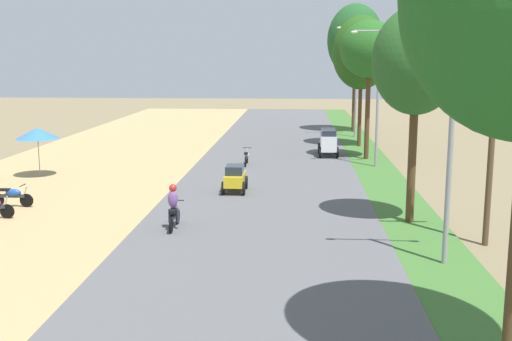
{
  "coord_description": "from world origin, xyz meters",
  "views": [
    {
      "loc": [
        1.33,
        -4.44,
        6.18
      ],
      "look_at": [
        -0.28,
        20.07,
        1.73
      ],
      "focal_mm": 44.12,
      "sensor_mm": 36.0,
      "label": 1
    }
  ],
  "objects_px": {
    "median_tree_second": "(416,62)",
    "median_tree_fourth": "(362,53)",
    "car_hatchback_yellow": "(235,177)",
    "streetlamp_near": "(452,127)",
    "utility_pole_near": "(494,107)",
    "median_tree_third": "(369,50)",
    "parked_motorbike_seventh": "(12,195)",
    "car_van_white": "(328,141)",
    "motorbike_ahead_second": "(174,208)",
    "streetlamp_mid": "(378,88)",
    "motorbike_ahead_third": "(246,156)",
    "streetlamp_far": "(356,74)",
    "median_tree_fifth": "(355,40)",
    "vendor_umbrella": "(37,133)"
  },
  "relations": [
    {
      "from": "median_tree_second",
      "to": "median_tree_fourth",
      "type": "distance_m",
      "value": 20.42
    },
    {
      "from": "car_hatchback_yellow",
      "to": "median_tree_fourth",
      "type": "bearing_deg",
      "value": 65.5
    },
    {
      "from": "median_tree_second",
      "to": "median_tree_fourth",
      "type": "xyz_separation_m",
      "value": [
        0.04,
        20.42,
        0.44
      ]
    },
    {
      "from": "streetlamp_near",
      "to": "utility_pole_near",
      "type": "distance_m",
      "value": 2.85
    },
    {
      "from": "median_tree_third",
      "to": "median_tree_fourth",
      "type": "relative_size",
      "value": 0.93
    },
    {
      "from": "parked_motorbike_seventh",
      "to": "car_van_white",
      "type": "distance_m",
      "value": 19.91
    },
    {
      "from": "median_tree_third",
      "to": "car_van_white",
      "type": "xyz_separation_m",
      "value": [
        -2.27,
        0.93,
        -5.57
      ]
    },
    {
      "from": "motorbike_ahead_second",
      "to": "car_van_white",
      "type": "bearing_deg",
      "value": 70.06
    },
    {
      "from": "utility_pole_near",
      "to": "streetlamp_mid",
      "type": "bearing_deg",
      "value": 96.99
    },
    {
      "from": "parked_motorbike_seventh",
      "to": "motorbike_ahead_second",
      "type": "bearing_deg",
      "value": -21.9
    },
    {
      "from": "car_van_white",
      "to": "motorbike_ahead_third",
      "type": "height_order",
      "value": "car_van_white"
    },
    {
      "from": "median_tree_second",
      "to": "motorbike_ahead_second",
      "type": "distance_m",
      "value": 10.19
    },
    {
      "from": "streetlamp_far",
      "to": "motorbike_ahead_third",
      "type": "bearing_deg",
      "value": -118.59
    },
    {
      "from": "median_tree_fourth",
      "to": "streetlamp_mid",
      "type": "height_order",
      "value": "median_tree_fourth"
    },
    {
      "from": "streetlamp_far",
      "to": "motorbike_ahead_second",
      "type": "height_order",
      "value": "streetlamp_far"
    },
    {
      "from": "median_tree_second",
      "to": "median_tree_fifth",
      "type": "bearing_deg",
      "value": 89.31
    },
    {
      "from": "parked_motorbike_seventh",
      "to": "streetlamp_mid",
      "type": "relative_size",
      "value": 0.23
    },
    {
      "from": "median_tree_second",
      "to": "streetlamp_near",
      "type": "height_order",
      "value": "median_tree_second"
    },
    {
      "from": "vendor_umbrella",
      "to": "motorbike_ahead_third",
      "type": "distance_m",
      "value": 11.35
    },
    {
      "from": "streetlamp_far",
      "to": "streetlamp_mid",
      "type": "bearing_deg",
      "value": -90.0
    },
    {
      "from": "parked_motorbike_seventh",
      "to": "streetlamp_near",
      "type": "height_order",
      "value": "streetlamp_near"
    },
    {
      "from": "streetlamp_near",
      "to": "car_van_white",
      "type": "relative_size",
      "value": 2.94
    },
    {
      "from": "car_van_white",
      "to": "median_tree_second",
      "type": "bearing_deg",
      "value": -81.63
    },
    {
      "from": "streetlamp_far",
      "to": "utility_pole_near",
      "type": "relative_size",
      "value": 0.97
    },
    {
      "from": "median_tree_fourth",
      "to": "car_hatchback_yellow",
      "type": "xyz_separation_m",
      "value": [
        -7.12,
        -15.63,
        -5.7
      ]
    },
    {
      "from": "car_van_white",
      "to": "motorbike_ahead_third",
      "type": "xyz_separation_m",
      "value": [
        -4.82,
        -3.72,
        -0.45
      ]
    },
    {
      "from": "parked_motorbike_seventh",
      "to": "median_tree_third",
      "type": "distance_m",
      "value": 21.76
    },
    {
      "from": "parked_motorbike_seventh",
      "to": "utility_pole_near",
      "type": "distance_m",
      "value": 18.88
    },
    {
      "from": "median_tree_fifth",
      "to": "median_tree_third",
      "type": "bearing_deg",
      "value": -91.63
    },
    {
      "from": "median_tree_fifth",
      "to": "motorbike_ahead_second",
      "type": "relative_size",
      "value": 5.75
    },
    {
      "from": "streetlamp_far",
      "to": "motorbike_ahead_third",
      "type": "height_order",
      "value": "streetlamp_far"
    },
    {
      "from": "median_tree_second",
      "to": "streetlamp_near",
      "type": "distance_m",
      "value": 5.19
    },
    {
      "from": "median_tree_second",
      "to": "utility_pole_near",
      "type": "bearing_deg",
      "value": -53.2
    },
    {
      "from": "vendor_umbrella",
      "to": "median_tree_fifth",
      "type": "height_order",
      "value": "median_tree_fifth"
    },
    {
      "from": "median_tree_second",
      "to": "car_hatchback_yellow",
      "type": "height_order",
      "value": "median_tree_second"
    },
    {
      "from": "streetlamp_far",
      "to": "car_hatchback_yellow",
      "type": "height_order",
      "value": "streetlamp_far"
    },
    {
      "from": "median_tree_fifth",
      "to": "utility_pole_near",
      "type": "distance_m",
      "value": 31.92
    },
    {
      "from": "vendor_umbrella",
      "to": "motorbike_ahead_third",
      "type": "height_order",
      "value": "vendor_umbrella"
    },
    {
      "from": "median_tree_fourth",
      "to": "median_tree_fifth",
      "type": "height_order",
      "value": "median_tree_fifth"
    },
    {
      "from": "streetlamp_mid",
      "to": "vendor_umbrella",
      "type": "bearing_deg",
      "value": -166.79
    },
    {
      "from": "vendor_umbrella",
      "to": "car_hatchback_yellow",
      "type": "xyz_separation_m",
      "value": [
        10.5,
        -3.19,
        -1.56
      ]
    },
    {
      "from": "median_tree_fifth",
      "to": "car_hatchback_yellow",
      "type": "relative_size",
      "value": 5.17
    },
    {
      "from": "vendor_umbrella",
      "to": "car_hatchback_yellow",
      "type": "bearing_deg",
      "value": -16.9
    },
    {
      "from": "median_tree_second",
      "to": "streetlamp_mid",
      "type": "xyz_separation_m",
      "value": [
        0.2,
        12.16,
        -1.52
      ]
    },
    {
      "from": "utility_pole_near",
      "to": "motorbike_ahead_third",
      "type": "relative_size",
      "value": 4.88
    },
    {
      "from": "streetlamp_mid",
      "to": "median_tree_fourth",
      "type": "bearing_deg",
      "value": 91.14
    },
    {
      "from": "median_tree_third",
      "to": "car_van_white",
      "type": "relative_size",
      "value": 3.43
    },
    {
      "from": "vendor_umbrella",
      "to": "median_tree_third",
      "type": "relative_size",
      "value": 0.31
    },
    {
      "from": "motorbike_ahead_second",
      "to": "motorbike_ahead_third",
      "type": "bearing_deg",
      "value": 83.74
    },
    {
      "from": "parked_motorbike_seventh",
      "to": "vendor_umbrella",
      "type": "distance_m",
      "value": 7.09
    }
  ]
}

